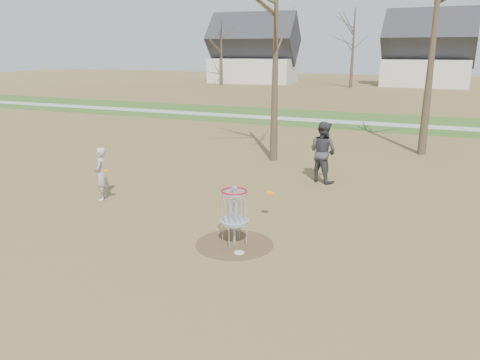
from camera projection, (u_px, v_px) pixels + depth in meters
name	position (u px, v px, depth m)	size (l,w,h in m)	color
ground	(234.00, 244.00, 10.76)	(160.00, 160.00, 0.00)	brown
green_band	(369.00, 121.00, 29.37)	(160.00, 8.00, 0.01)	#2D5119
footpath	(366.00, 123.00, 28.48)	(160.00, 1.50, 0.01)	#9E9E99
dirt_circle	(234.00, 244.00, 10.75)	(1.80, 1.80, 0.01)	#47331E
player_standing	(101.00, 174.00, 13.78)	(0.58, 0.38, 1.58)	#ACACAC
player_throwing	(323.00, 152.00, 15.64)	(1.00, 0.78, 2.05)	#38383D
disc_grounded	(239.00, 253.00, 10.27)	(0.22, 0.22, 0.02)	silver
discs_in_play	(187.00, 182.00, 12.70)	(5.01, 0.79, 0.31)	orange
disc_golf_basket	(234.00, 207.00, 10.51)	(0.64, 0.64, 1.35)	#9EA3AD
bare_trees	(419.00, 38.00, 40.37)	(52.62, 44.98, 9.00)	#382B1E
houses_row	(448.00, 57.00, 54.77)	(56.51, 10.01, 7.26)	silver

